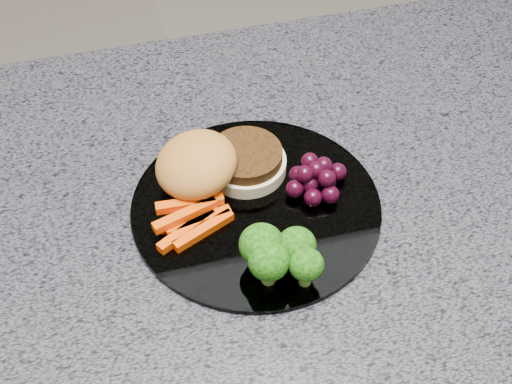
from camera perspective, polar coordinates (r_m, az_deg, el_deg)
countertop at (r=0.79m, az=6.22°, el=-0.14°), size 1.20×0.60×0.04m
plate at (r=0.74m, az=-0.00°, el=-1.19°), size 0.26×0.26×0.01m
burger at (r=0.75m, az=-3.36°, el=2.08°), size 0.16×0.11×0.05m
carrot_sticks at (r=0.72m, az=-5.14°, el=-2.16°), size 0.08×0.06×0.02m
broccoli at (r=0.66m, az=1.83°, el=-4.90°), size 0.07×0.07×0.05m
grape_bunch at (r=0.75m, az=4.84°, el=1.12°), size 0.07×0.06×0.03m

